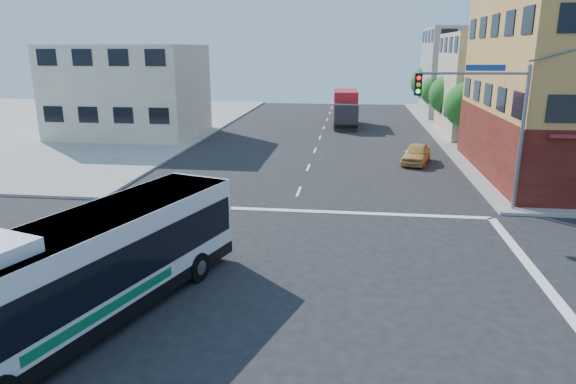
# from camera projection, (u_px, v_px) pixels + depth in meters

# --- Properties ---
(ground) EXTENTS (120.00, 120.00, 0.00)m
(ground) POSITION_uv_depth(u_px,v_px,m) (255.00, 302.00, 16.19)
(ground) COLOR black
(ground) RESTS_ON ground
(building_east_near) EXTENTS (12.06, 10.06, 9.00)m
(building_east_near) POSITION_uv_depth(u_px,v_px,m) (515.00, 86.00, 45.37)
(building_east_near) COLOR #BBAA8F
(building_east_near) RESTS_ON ground
(building_east_far) EXTENTS (12.06, 10.06, 10.00)m
(building_east_far) POSITION_uv_depth(u_px,v_px,m) (479.00, 73.00, 58.60)
(building_east_far) COLOR #9A9A95
(building_east_far) RESTS_ON ground
(building_west) EXTENTS (12.06, 10.06, 8.00)m
(building_west) POSITION_uv_depth(u_px,v_px,m) (130.00, 91.00, 45.80)
(building_west) COLOR beige
(building_west) RESTS_ON ground
(signal_mast_ne) EXTENTS (7.91, 1.13, 8.07)m
(signal_mast_ne) POSITION_uv_depth(u_px,v_px,m) (487.00, 109.00, 23.88)
(signal_mast_ne) COLOR slate
(signal_mast_ne) RESTS_ON ground
(street_tree_a) EXTENTS (3.60, 3.60, 5.53)m
(street_tree_a) POSITION_uv_depth(u_px,v_px,m) (469.00, 102.00, 40.45)
(street_tree_a) COLOR #371F14
(street_tree_a) RESTS_ON ground
(street_tree_b) EXTENTS (3.80, 3.80, 5.79)m
(street_tree_b) POSITION_uv_depth(u_px,v_px,m) (451.00, 92.00, 48.04)
(street_tree_b) COLOR #371F14
(street_tree_b) RESTS_ON ground
(street_tree_c) EXTENTS (3.40, 3.40, 5.29)m
(street_tree_c) POSITION_uv_depth(u_px,v_px,m) (438.00, 89.00, 55.76)
(street_tree_c) COLOR #371F14
(street_tree_c) RESTS_ON ground
(street_tree_d) EXTENTS (4.00, 4.00, 6.03)m
(street_tree_d) POSITION_uv_depth(u_px,v_px,m) (428.00, 80.00, 63.29)
(street_tree_d) COLOR #371F14
(street_tree_d) RESTS_ON ground
(transit_bus) EXTENTS (5.95, 11.94, 3.47)m
(transit_bus) POSITION_uv_depth(u_px,v_px,m) (84.00, 271.00, 14.38)
(transit_bus) COLOR black
(transit_bus) RESTS_ON ground
(box_truck) EXTENTS (2.63, 7.94, 3.53)m
(box_truck) POSITION_uv_depth(u_px,v_px,m) (346.00, 109.00, 52.04)
(box_truck) COLOR #26262B
(box_truck) RESTS_ON ground
(parked_car) EXTENTS (2.60, 4.31, 1.37)m
(parked_car) POSITION_uv_depth(u_px,v_px,m) (416.00, 154.00, 35.38)
(parked_car) COLOR #D7A351
(parked_car) RESTS_ON ground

